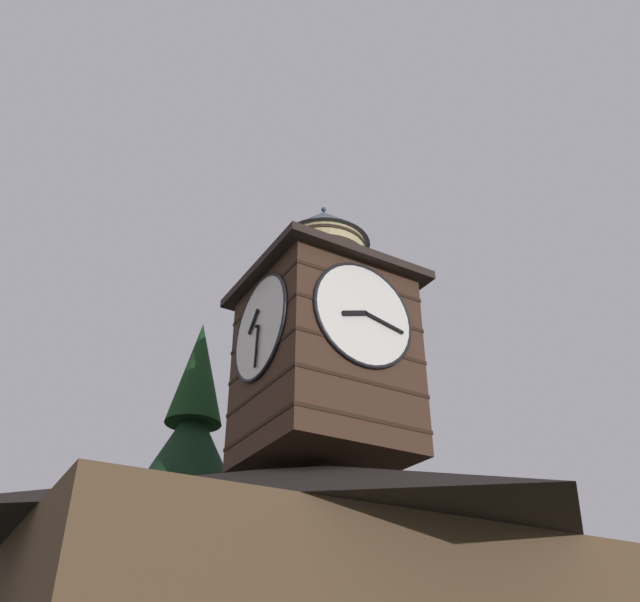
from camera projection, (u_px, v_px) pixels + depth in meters
clock_tower at (324, 341)px, 18.54m from camera, size 4.64×4.64×8.36m
pine_tree_behind at (181, 543)px, 20.34m from camera, size 6.24×6.24×13.52m
moon at (228, 542)px, 48.73m from camera, size 1.83×1.83×1.83m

